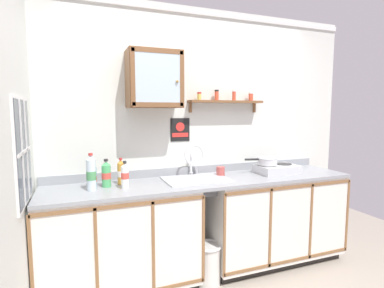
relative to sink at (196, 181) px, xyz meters
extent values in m
cube|color=silver|center=(0.10, 0.28, 0.38)|extent=(3.59, 0.05, 2.61)
cube|color=white|center=(0.10, 0.25, 1.64)|extent=(3.59, 0.02, 0.05)
cube|color=silver|center=(-1.42, -0.70, 0.38)|extent=(0.05, 3.53, 2.61)
cube|color=black|center=(-0.72, -0.01, -0.88)|extent=(1.29, 0.54, 0.08)
cube|color=silver|center=(-0.72, -0.04, -0.43)|extent=(1.31, 0.60, 0.83)
cube|color=brown|center=(-0.72, -0.34, -0.05)|extent=(1.31, 0.01, 0.03)
cube|color=brown|center=(-1.38, -0.34, -0.43)|extent=(0.02, 0.01, 0.76)
cube|color=brown|center=(-0.94, -0.34, -0.43)|extent=(0.02, 0.01, 0.76)
cube|color=brown|center=(-0.50, -0.34, -0.43)|extent=(0.02, 0.01, 0.76)
cube|color=brown|center=(-0.06, -0.34, -0.43)|extent=(0.02, 0.01, 0.76)
cube|color=black|center=(0.86, -0.01, -0.88)|extent=(1.41, 0.54, 0.08)
cube|color=silver|center=(0.86, -0.04, -0.43)|extent=(1.44, 0.60, 0.83)
cube|color=brown|center=(0.86, -0.34, -0.05)|extent=(1.44, 0.01, 0.03)
cube|color=brown|center=(0.86, -0.34, -0.79)|extent=(1.44, 0.01, 0.03)
cube|color=brown|center=(0.14, -0.34, -0.43)|extent=(0.02, 0.01, 0.76)
cube|color=brown|center=(0.62, -0.34, -0.43)|extent=(0.02, 0.01, 0.76)
cube|color=brown|center=(1.10, -0.34, -0.43)|extent=(0.02, 0.01, 0.76)
cube|color=brown|center=(1.58, -0.34, -0.43)|extent=(0.02, 0.01, 0.76)
cube|color=gray|center=(0.10, -0.04, 0.00)|extent=(2.95, 0.63, 0.03)
cube|color=gray|center=(0.10, 0.25, 0.06)|extent=(2.95, 0.02, 0.08)
cube|color=silver|center=(-0.01, -0.02, 0.02)|extent=(0.60, 0.42, 0.01)
cube|color=slate|center=(-0.01, -0.02, -0.10)|extent=(0.51, 0.34, 0.01)
cube|color=slate|center=(-0.01, 0.15, -0.05)|extent=(0.51, 0.01, 0.12)
cube|color=slate|center=(-0.01, -0.19, -0.05)|extent=(0.51, 0.01, 0.12)
cylinder|color=#4C4C51|center=(-0.01, -0.02, -0.10)|extent=(0.04, 0.04, 0.01)
cylinder|color=silver|center=(0.03, 0.21, 0.03)|extent=(0.05, 0.05, 0.02)
cylinder|color=silver|center=(0.03, 0.21, 0.14)|extent=(0.02, 0.02, 0.19)
torus|color=silver|center=(0.03, 0.11, 0.23)|extent=(0.21, 0.02, 0.21)
cylinder|color=silver|center=(0.09, 0.21, 0.06)|extent=(0.02, 0.02, 0.05)
cube|color=silver|center=(0.91, -0.03, 0.06)|extent=(0.43, 0.29, 0.08)
cylinder|color=#2D2D2D|center=(0.80, -0.01, 0.10)|extent=(0.17, 0.17, 0.01)
cylinder|color=#2D2D2D|center=(1.01, -0.01, 0.10)|extent=(0.17, 0.17, 0.01)
cylinder|color=black|center=(0.80, -0.16, 0.06)|extent=(0.03, 0.02, 0.03)
cylinder|color=black|center=(1.01, -0.16, 0.06)|extent=(0.03, 0.02, 0.03)
cylinder|color=silver|center=(0.80, -0.01, 0.14)|extent=(0.20, 0.20, 0.07)
torus|color=silver|center=(0.80, -0.01, 0.18)|extent=(0.20, 0.20, 0.01)
cylinder|color=black|center=(0.64, 0.03, 0.17)|extent=(0.15, 0.06, 0.02)
cylinder|color=silver|center=(-0.94, -0.07, 0.14)|extent=(0.08, 0.08, 0.26)
cone|color=silver|center=(-0.94, -0.07, 0.29)|extent=(0.07, 0.07, 0.03)
cylinder|color=red|center=(-0.94, -0.07, 0.32)|extent=(0.03, 0.03, 0.02)
cylinder|color=#4C9959|center=(-0.94, -0.07, 0.14)|extent=(0.08, 0.08, 0.07)
cylinder|color=gold|center=(-0.69, 0.06, 0.11)|extent=(0.06, 0.06, 0.19)
cone|color=gold|center=(-0.69, 0.06, 0.22)|extent=(0.06, 0.06, 0.03)
cylinder|color=red|center=(-0.69, 0.06, 0.24)|extent=(0.03, 0.03, 0.02)
cylinder|color=white|center=(-0.69, 0.06, 0.11)|extent=(0.06, 0.06, 0.05)
cylinder|color=#4CB266|center=(-0.82, 0.01, 0.11)|extent=(0.08, 0.08, 0.19)
cone|color=#4CB266|center=(-0.82, 0.01, 0.22)|extent=(0.07, 0.07, 0.03)
cylinder|color=#262626|center=(-0.82, 0.01, 0.25)|extent=(0.03, 0.03, 0.02)
cylinder|color=#D84C3F|center=(-0.82, 0.01, 0.11)|extent=(0.08, 0.08, 0.05)
cylinder|color=white|center=(-0.68, -0.10, 0.11)|extent=(0.06, 0.06, 0.19)
cone|color=white|center=(-0.68, -0.10, 0.22)|extent=(0.06, 0.06, 0.03)
cylinder|color=#262626|center=(-0.68, -0.10, 0.24)|extent=(0.03, 0.03, 0.02)
cylinder|color=#D84C3F|center=(-0.68, -0.10, 0.13)|extent=(0.07, 0.07, 0.05)
cylinder|color=#8CB7E0|center=(-0.93, 0.05, 0.10)|extent=(0.06, 0.06, 0.17)
cone|color=#8CB7E0|center=(-0.93, 0.05, 0.20)|extent=(0.06, 0.06, 0.03)
cylinder|color=red|center=(-0.93, 0.05, 0.22)|extent=(0.03, 0.03, 0.02)
cylinder|color=#D84C3F|center=(-0.93, 0.05, 0.08)|extent=(0.06, 0.06, 0.05)
cylinder|color=#B24C47|center=(0.29, 0.05, 0.06)|extent=(0.08, 0.08, 0.10)
torus|color=#B24C47|center=(0.28, 0.10, 0.07)|extent=(0.02, 0.07, 0.07)
cube|color=brown|center=(-0.36, 0.12, 0.95)|extent=(0.49, 0.28, 0.52)
cube|color=silver|center=(-0.36, -0.02, 0.95)|extent=(0.40, 0.01, 0.42)
cube|color=brown|center=(-0.58, -0.02, 0.95)|extent=(0.04, 0.01, 0.48)
cube|color=brown|center=(-0.14, -0.02, 0.95)|extent=(0.04, 0.01, 0.48)
cube|color=brown|center=(-0.36, -0.02, 1.18)|extent=(0.46, 0.01, 0.04)
cube|color=brown|center=(-0.36, -0.02, 0.72)|extent=(0.46, 0.01, 0.04)
sphere|color=olive|center=(-0.19, -0.04, 0.93)|extent=(0.02, 0.02, 0.02)
cube|color=brown|center=(0.41, 0.19, 0.76)|extent=(0.81, 0.14, 0.02)
cube|color=brown|center=(0.04, 0.24, 0.70)|extent=(0.02, 0.03, 0.10)
cube|color=brown|center=(0.79, 0.24, 0.70)|extent=(0.02, 0.03, 0.10)
cylinder|color=#E0C659|center=(0.12, 0.20, 0.80)|extent=(0.04, 0.04, 0.06)
cylinder|color=red|center=(0.12, 0.20, 0.84)|extent=(0.04, 0.04, 0.02)
cylinder|color=#CC4C33|center=(0.31, 0.20, 0.82)|extent=(0.04, 0.04, 0.09)
cylinder|color=black|center=(0.31, 0.20, 0.87)|extent=(0.04, 0.04, 0.02)
cylinder|color=#CC4C33|center=(0.50, 0.18, 0.82)|extent=(0.04, 0.04, 0.09)
cylinder|color=white|center=(0.50, 0.18, 0.87)|extent=(0.04, 0.04, 0.02)
cylinder|color=#CC4C33|center=(0.71, 0.20, 0.81)|extent=(0.05, 0.05, 0.08)
cylinder|color=white|center=(0.71, 0.20, 0.86)|extent=(0.05, 0.05, 0.02)
cube|color=black|center=(-0.07, 0.26, 0.48)|extent=(0.20, 0.01, 0.23)
cube|color=red|center=(-0.07, 0.25, 0.42)|extent=(0.17, 0.00, 0.04)
cylinder|color=red|center=(-0.07, 0.25, 0.51)|extent=(0.09, 0.00, 0.09)
cube|color=#262D38|center=(-1.38, -0.32, 0.39)|extent=(0.01, 0.52, 0.70)
cube|color=white|center=(-1.39, -0.32, 0.39)|extent=(0.02, 0.57, 0.74)
cube|color=white|center=(-1.38, -0.41, 0.39)|extent=(0.01, 0.02, 0.70)
cube|color=white|center=(-1.38, -0.22, 0.39)|extent=(0.01, 0.02, 0.70)
cube|color=white|center=(-1.38, -0.32, 0.39)|extent=(0.01, 0.52, 0.02)
cylinder|color=silver|center=(0.04, -0.21, -0.74)|extent=(0.23, 0.23, 0.37)
torus|color=white|center=(0.04, -0.21, -0.56)|extent=(0.26, 0.26, 0.02)
camera|label=1|loc=(-1.04, -2.62, 0.67)|focal=28.25mm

